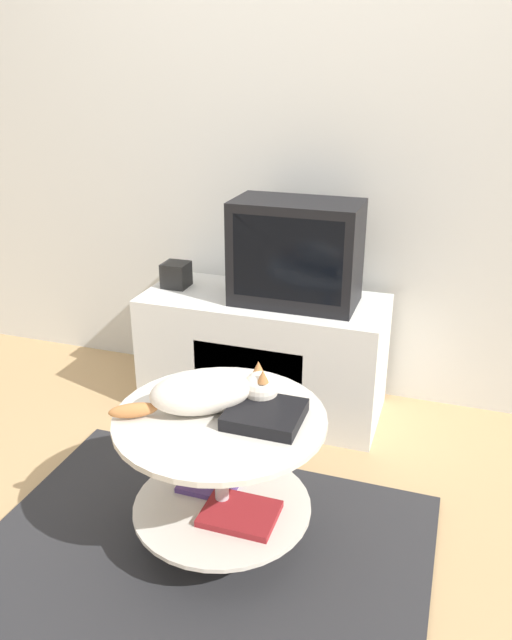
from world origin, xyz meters
TOP-DOWN VIEW (x-y plane):
  - ground_plane at (0.00, 0.00)m, footprint 12.00×12.00m
  - wall_back at (0.00, 1.27)m, footprint 8.00×0.05m
  - rug at (0.00, 0.00)m, footprint 1.42×1.03m
  - tv_stand at (-0.11, 0.96)m, footprint 1.05×0.45m
  - tv at (0.03, 0.95)m, footprint 0.52×0.28m
  - speaker at (-0.53, 0.97)m, footprint 0.11×0.11m
  - coffee_table at (0.05, 0.06)m, footprint 0.64×0.64m
  - dvd_box at (0.18, 0.08)m, footprint 0.22×0.20m
  - cat at (0.01, 0.08)m, footprint 0.45×0.31m

SIDE VIEW (x-z plane):
  - ground_plane at x=0.00m, z-range 0.00..0.00m
  - rug at x=0.00m, z-range 0.00..0.02m
  - tv_stand at x=-0.11m, z-range 0.00..0.53m
  - coffee_table at x=0.05m, z-range 0.09..0.56m
  - dvd_box at x=0.18m, z-range 0.49..0.53m
  - cat at x=0.01m, z-range 0.49..0.62m
  - speaker at x=-0.53m, z-range 0.53..0.64m
  - tv at x=0.03m, z-range 0.53..0.96m
  - wall_back at x=0.00m, z-range 0.00..2.60m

